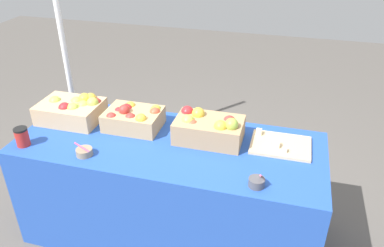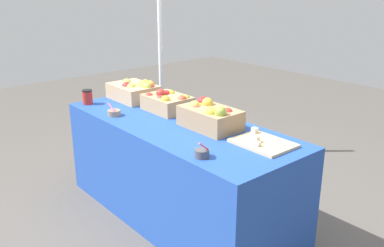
# 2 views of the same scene
# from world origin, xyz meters

# --- Properties ---
(ground_plane) EXTENTS (10.00, 10.00, 0.00)m
(ground_plane) POSITION_xyz_m (0.00, 0.00, 0.00)
(ground_plane) COLOR #56514C
(table) EXTENTS (1.90, 0.76, 0.74)m
(table) POSITION_xyz_m (0.00, 0.00, 0.37)
(table) COLOR #234CAD
(table) RESTS_ON ground_plane
(apple_crate_left) EXTENTS (0.41, 0.30, 0.17)m
(apple_crate_left) POSITION_xyz_m (-0.71, 0.11, 0.82)
(apple_crate_left) COLOR tan
(apple_crate_left) RESTS_ON table
(apple_crate_middle) EXTENTS (0.36, 0.26, 0.17)m
(apple_crate_middle) POSITION_xyz_m (-0.28, 0.12, 0.81)
(apple_crate_middle) COLOR tan
(apple_crate_middle) RESTS_ON table
(apple_crate_right) EXTENTS (0.42, 0.26, 0.20)m
(apple_crate_right) POSITION_xyz_m (0.23, 0.10, 0.82)
(apple_crate_right) COLOR tan
(apple_crate_right) RESTS_ON table
(cutting_board_front) EXTENTS (0.36, 0.27, 0.06)m
(cutting_board_front) POSITION_xyz_m (0.67, 0.14, 0.75)
(cutting_board_front) COLOR #D1B284
(cutting_board_front) RESTS_ON table
(sample_bowl_near) EXTENTS (0.10, 0.10, 0.10)m
(sample_bowl_near) POSITION_xyz_m (-0.43, -0.26, 0.76)
(sample_bowl_near) COLOR gray
(sample_bowl_near) RESTS_ON table
(sample_bowl_mid) EXTENTS (0.09, 0.09, 0.10)m
(sample_bowl_mid) POSITION_xyz_m (0.57, -0.28, 0.76)
(sample_bowl_mid) COLOR #4C4C51
(sample_bowl_mid) RESTS_ON table
(coffee_cup) EXTENTS (0.08, 0.08, 0.12)m
(coffee_cup) POSITION_xyz_m (-0.85, -0.26, 0.80)
(coffee_cup) COLOR red
(coffee_cup) RESTS_ON table
(tent_pole) EXTENTS (0.04, 0.04, 2.27)m
(tent_pole) POSITION_xyz_m (-1.07, 0.65, 1.14)
(tent_pole) COLOR white
(tent_pole) RESTS_ON ground_plane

